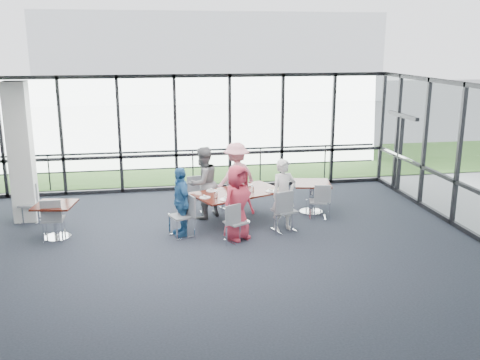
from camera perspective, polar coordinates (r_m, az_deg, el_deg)
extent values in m
cube|color=#1D232B|center=(10.39, -5.06, -8.44)|extent=(12.00, 10.00, 0.02)
cube|color=silver|center=(9.60, -5.49, 9.48)|extent=(12.00, 10.00, 0.04)
cube|color=silver|center=(5.20, -0.53, -13.40)|extent=(12.00, 0.10, 3.20)
cube|color=white|center=(14.76, -6.89, 4.94)|extent=(12.00, 0.10, 3.20)
cube|color=black|center=(15.20, 16.70, 2.60)|extent=(0.12, 1.60, 2.10)
cube|color=white|center=(13.09, -22.33, 2.72)|extent=(0.50, 0.50, 3.20)
cube|color=gray|center=(19.97, -7.55, 2.71)|extent=(80.00, 70.00, 0.02)
cube|color=#2F581A|center=(18.01, -7.27, 1.51)|extent=(80.00, 5.00, 0.01)
cube|color=white|center=(41.82, -3.46, 13.11)|extent=(24.00, 10.00, 6.00)
cylinder|color=#2D2D33|center=(15.56, -6.89, 1.31)|extent=(12.00, 0.06, 0.06)
cube|color=#3A0F0C|center=(12.07, -0.24, -1.35)|extent=(2.26, 1.79, 0.04)
cylinder|color=silver|center=(12.18, -0.24, -3.04)|extent=(0.12, 0.12, 0.71)
cylinder|color=silver|center=(12.29, -0.24, -4.55)|extent=(0.56, 0.56, 0.03)
cube|color=#3A0F0C|center=(11.82, -19.16, -2.52)|extent=(0.92, 0.92, 0.04)
cylinder|color=silver|center=(11.94, -19.01, -4.24)|extent=(0.12, 0.12, 0.71)
cube|color=#3A0F0C|center=(12.97, 7.69, -0.36)|extent=(1.01, 1.01, 0.04)
cylinder|color=silver|center=(13.07, 7.63, -1.95)|extent=(0.12, 0.12, 0.71)
imported|color=#B82D41|center=(11.10, -0.25, -2.43)|extent=(0.93, 0.85, 1.59)
imported|color=silver|center=(11.68, 4.68, -1.62)|extent=(0.67, 0.56, 1.59)
imported|color=slate|center=(12.46, -3.97, -0.31)|extent=(0.97, 0.89, 1.70)
imported|color=pink|center=(12.97, -0.41, 0.31)|extent=(1.23, 0.99, 1.69)
imported|color=#2B639C|center=(11.42, -6.32, -2.29)|extent=(0.65, 0.96, 1.49)
cylinder|color=white|center=(11.46, -1.51, -2.09)|extent=(0.27, 0.27, 0.01)
cylinder|color=white|center=(12.11, 3.30, -1.19)|extent=(0.24, 0.24, 0.01)
cylinder|color=white|center=(12.14, -3.03, -1.14)|extent=(0.25, 0.25, 0.01)
cylinder|color=white|center=(12.63, 0.78, -0.50)|extent=(0.25, 0.25, 0.01)
cylinder|color=white|center=(11.63, -3.77, -1.86)|extent=(0.24, 0.24, 0.01)
cylinder|color=white|center=(11.70, -0.43, -1.42)|extent=(0.07, 0.07, 0.13)
cylinder|color=white|center=(11.99, 1.32, -0.99)|extent=(0.07, 0.07, 0.15)
cylinder|color=white|center=(12.35, -0.59, -0.54)|extent=(0.07, 0.07, 0.14)
cylinder|color=white|center=(11.55, -2.57, -1.62)|extent=(0.07, 0.07, 0.15)
cube|color=beige|center=(11.64, 0.20, -1.84)|extent=(0.32, 0.27, 0.00)
cube|color=beige|center=(12.30, 3.69, -0.96)|extent=(0.37, 0.32, 0.00)
cube|color=beige|center=(12.50, -0.64, -0.69)|extent=(0.33, 0.30, 0.00)
cube|color=black|center=(12.18, -0.02, -1.01)|extent=(0.10, 0.07, 0.04)
cylinder|color=#990700|center=(12.15, -0.24, -0.71)|extent=(0.06, 0.06, 0.18)
cylinder|color=#167824|center=(12.12, -0.05, -0.70)|extent=(0.05, 0.05, 0.20)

